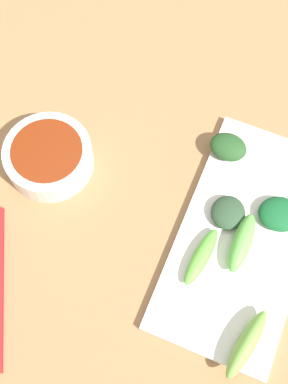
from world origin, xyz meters
TOP-DOWN VIEW (x-y plane):
  - tabletop at (0.00, 0.00)m, footprint 2.10×2.10m
  - sauce_bowl at (-0.18, -0.02)m, footprint 0.13×0.13m
  - serving_plate at (0.13, -0.02)m, footprint 0.18×0.35m
  - broccoli_leafy_0 at (0.07, 0.10)m, footprint 0.06×0.05m
  - broccoli_leafy_1 at (0.17, 0.03)m, footprint 0.07×0.07m
  - broccoli_stalk_2 at (0.13, -0.04)m, footprint 0.03×0.09m
  - broccoli_leafy_3 at (0.10, -0.00)m, footprint 0.05×0.06m
  - broccoli_stalk_4 at (0.18, -0.16)m, footprint 0.04×0.10m
  - broccoli_stalk_5 at (0.09, -0.08)m, footprint 0.03×0.09m

SIDE VIEW (x-z plane):
  - tabletop at x=0.00m, z-range 0.00..0.02m
  - serving_plate at x=0.13m, z-range 0.02..0.03m
  - broccoli_stalk_5 at x=0.09m, z-range 0.03..0.05m
  - broccoli_leafy_3 at x=0.10m, z-range 0.03..0.05m
  - broccoli_leafy_1 at x=0.17m, z-range 0.03..0.06m
  - sauce_bowl at x=-0.18m, z-range 0.02..0.07m
  - broccoli_leafy_0 at x=0.07m, z-range 0.03..0.06m
  - broccoli_stalk_2 at x=0.13m, z-range 0.03..0.06m
  - broccoli_stalk_4 at x=0.18m, z-range 0.03..0.06m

